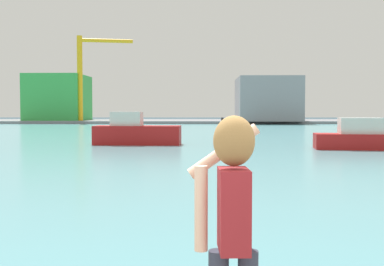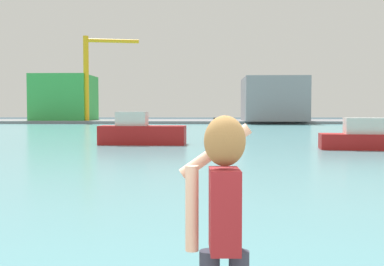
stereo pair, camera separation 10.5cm
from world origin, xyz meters
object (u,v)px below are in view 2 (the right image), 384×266
(boat_moored, at_px, (141,132))
(warehouse_left, at_px, (65,98))
(boat_moored_2, at_px, (379,138))
(warehouse_right, at_px, (273,99))
(person_photographer, at_px, (223,215))
(port_crane, at_px, (92,70))

(boat_moored, relative_size, warehouse_left, 0.50)
(boat_moored_2, bearing_deg, warehouse_right, 95.69)
(person_photographer, xyz_separation_m, boat_moored, (-4.87, 30.69, -0.87))
(person_photographer, height_order, boat_moored_2, person_photographer)
(port_crane, bearing_deg, boat_moored_2, -61.60)
(person_photographer, height_order, warehouse_left, warehouse_left)
(person_photographer, xyz_separation_m, warehouse_left, (-28.40, 91.09, 3.16))
(person_photographer, bearing_deg, warehouse_left, 14.87)
(person_photographer, relative_size, port_crane, 0.11)
(boat_moored_2, distance_m, warehouse_right, 59.23)
(boat_moored_2, height_order, warehouse_left, warehouse_left)
(boat_moored_2, bearing_deg, warehouse_left, 128.21)
(warehouse_left, bearing_deg, person_photographer, -72.69)
(person_photographer, distance_m, port_crane, 89.37)
(boat_moored, distance_m, warehouse_left, 64.95)
(warehouse_left, bearing_deg, port_crane, -35.67)
(boat_moored_2, relative_size, port_crane, 0.49)
(person_photographer, relative_size, warehouse_right, 0.13)
(boat_moored, height_order, port_crane, port_crane)
(warehouse_left, bearing_deg, boat_moored, -68.72)
(person_photographer, relative_size, boat_moored_2, 0.23)
(boat_moored, distance_m, warehouse_right, 57.84)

